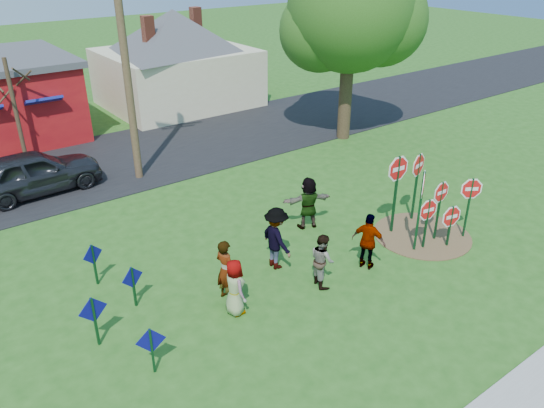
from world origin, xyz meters
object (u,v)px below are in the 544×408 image
(stop_sign_c, at_px, (440,198))
(suv, at_px, (34,172))
(stop_sign_d, at_px, (418,171))
(stop_sign_a, at_px, (428,214))
(person_a, at_px, (235,287))
(leafy_tree, at_px, (353,15))
(stop_sign_b, at_px, (397,175))
(person_b, at_px, (226,270))
(utility_pole, at_px, (124,51))

(stop_sign_c, height_order, suv, stop_sign_c)
(stop_sign_d, bearing_deg, suv, 121.98)
(stop_sign_a, relative_size, person_a, 1.16)
(stop_sign_c, distance_m, stop_sign_d, 1.50)
(leafy_tree, bearing_deg, person_a, -145.03)
(stop_sign_b, bearing_deg, leafy_tree, 58.99)
(stop_sign_a, xyz_separation_m, stop_sign_b, (-0.02, 1.32, 0.84))
(person_b, distance_m, suv, 10.36)
(utility_pole, bearing_deg, stop_sign_d, -56.13)
(stop_sign_b, xyz_separation_m, stop_sign_c, (0.76, -1.19, -0.56))
(stop_sign_a, relative_size, person_b, 1.01)
(stop_sign_c, distance_m, leafy_tree, 11.15)
(utility_pole, distance_m, leafy_tree, 10.50)
(stop_sign_a, relative_size, stop_sign_c, 0.84)
(utility_pole, bearing_deg, person_a, -99.68)
(stop_sign_a, height_order, person_a, stop_sign_a)
(leafy_tree, bearing_deg, person_b, -146.89)
(stop_sign_d, relative_size, utility_pole, 0.27)
(stop_sign_a, height_order, person_b, stop_sign_a)
(stop_sign_a, distance_m, stop_sign_b, 1.56)
(stop_sign_b, distance_m, person_a, 6.72)
(stop_sign_a, height_order, suv, stop_sign_a)
(suv, bearing_deg, stop_sign_d, -138.11)
(person_b, bearing_deg, stop_sign_c, -110.05)
(person_a, xyz_separation_m, leafy_tree, (12.06, 8.44, 5.01))
(person_a, bearing_deg, stop_sign_a, -93.37)
(stop_sign_a, bearing_deg, leafy_tree, 68.31)
(person_b, distance_m, utility_pole, 10.23)
(suv, bearing_deg, person_b, -170.05)
(utility_pole, relative_size, leafy_tree, 1.08)
(stop_sign_a, xyz_separation_m, person_a, (-6.61, 0.83, -0.44))
(stop_sign_b, xyz_separation_m, stop_sign_d, (1.26, 0.18, -0.21))
(stop_sign_b, distance_m, suv, 13.53)
(person_b, bearing_deg, leafy_tree, -66.19)
(stop_sign_c, height_order, stop_sign_d, stop_sign_d)
(stop_sign_a, xyz_separation_m, suv, (-8.74, 11.60, -0.35))
(stop_sign_b, height_order, suv, stop_sign_b)
(suv, bearing_deg, person_a, -171.54)
(stop_sign_b, bearing_deg, stop_sign_a, -85.44)
(stop_sign_c, bearing_deg, person_a, 174.65)
(person_a, bearing_deg, utility_pole, -5.85)
(stop_sign_c, bearing_deg, leafy_tree, 62.79)
(stop_sign_a, relative_size, utility_pole, 0.19)
(person_a, height_order, suv, suv)
(person_a, xyz_separation_m, utility_pole, (1.68, 9.85, 4.34))
(stop_sign_a, bearing_deg, stop_sign_c, 18.89)
(stop_sign_c, distance_m, suv, 14.89)
(suv, relative_size, utility_pole, 0.51)
(stop_sign_a, distance_m, suv, 14.53)
(stop_sign_a, bearing_deg, utility_pole, 123.56)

